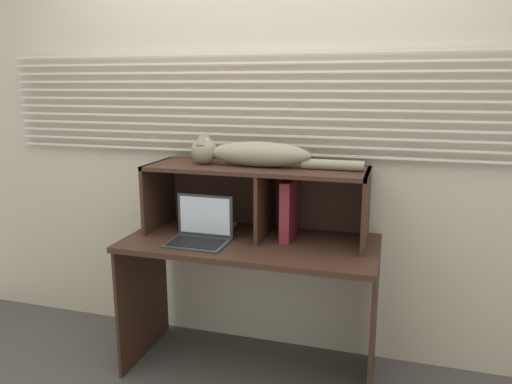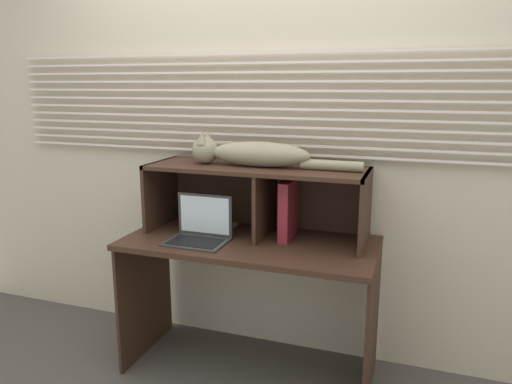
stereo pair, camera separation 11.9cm
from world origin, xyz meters
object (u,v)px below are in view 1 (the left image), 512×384
at_px(laptop, 200,232).
at_px(binder_upright, 289,209).
at_px(cat, 251,154).
at_px(book_stack, 218,229).

xyz_separation_m(laptop, binder_upright, (0.43, 0.20, 0.11)).
distance_m(laptop, binder_upright, 0.49).
xyz_separation_m(cat, book_stack, (-0.19, 0.00, -0.43)).
relative_size(binder_upright, book_stack, 1.52).
relative_size(laptop, book_stack, 1.50).
relative_size(cat, binder_upright, 2.94).
distance_m(cat, laptop, 0.49).
bearing_deg(laptop, binder_upright, 24.56).
distance_m(cat, book_stack, 0.47).
height_order(cat, laptop, cat).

